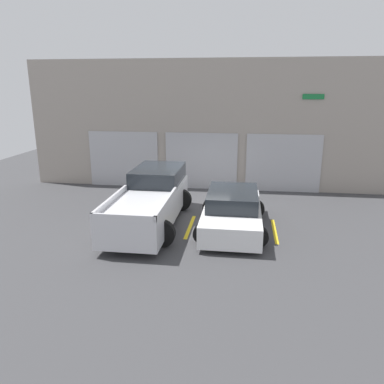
# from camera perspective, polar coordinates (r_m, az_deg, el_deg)

# --- Properties ---
(ground_plane) EXTENTS (28.00, 28.00, 0.00)m
(ground_plane) POSITION_cam_1_polar(r_m,az_deg,el_deg) (14.80, 0.84, -2.44)
(ground_plane) COLOR #3D3D3F
(shophouse_building) EXTENTS (16.63, 0.68, 5.82)m
(shophouse_building) POSITION_cam_1_polar(r_m,az_deg,el_deg) (17.42, 2.22, 9.94)
(shophouse_building) COLOR #9E9389
(shophouse_building) RESTS_ON ground
(pickup_truck) EXTENTS (2.46, 5.57, 1.72)m
(pickup_truck) POSITION_cam_1_polar(r_m,az_deg,el_deg) (13.11, -6.30, -1.19)
(pickup_truck) COLOR silver
(pickup_truck) RESTS_ON ground
(sedan_white) EXTENTS (2.27, 4.28, 1.31)m
(sedan_white) POSITION_cam_1_polar(r_m,az_deg,el_deg) (12.56, 6.15, -2.94)
(sedan_white) COLOR white
(sedan_white) RESTS_ON ground
(parking_stripe_far_left) EXTENTS (0.12, 2.20, 0.01)m
(parking_stripe_far_left) POSITION_cam_1_polar(r_m,az_deg,el_deg) (13.53, -12.36, -4.59)
(parking_stripe_far_left) COLOR gold
(parking_stripe_far_left) RESTS_ON ground
(parking_stripe_left) EXTENTS (0.12, 2.20, 0.01)m
(parking_stripe_left) POSITION_cam_1_polar(r_m,az_deg,el_deg) (12.85, -0.31, -5.31)
(parking_stripe_left) COLOR gold
(parking_stripe_left) RESTS_ON ground
(parking_stripe_centre) EXTENTS (0.12, 2.20, 0.01)m
(parking_stripe_centre) POSITION_cam_1_polar(r_m,az_deg,el_deg) (12.79, 12.48, -5.82)
(parking_stripe_centre) COLOR gold
(parking_stripe_centre) RESTS_ON ground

